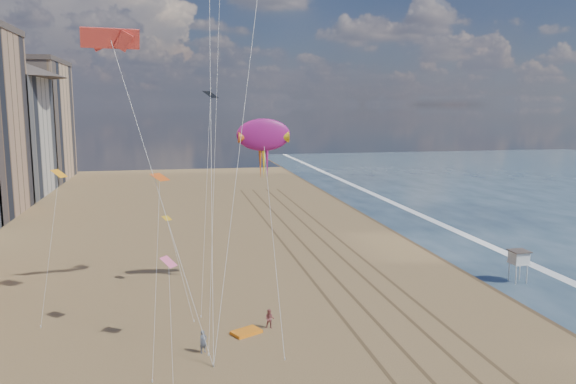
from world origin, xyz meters
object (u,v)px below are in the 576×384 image
(lifeguard_stand, at_px, (519,258))
(grounded_kite, at_px, (246,332))
(kite_flyer_a, at_px, (203,342))
(show_kite, at_px, (264,135))
(kite_flyer_b, at_px, (270,319))

(lifeguard_stand, height_order, grounded_kite, lifeguard_stand)
(lifeguard_stand, bearing_deg, kite_flyer_a, -162.29)
(grounded_kite, distance_m, kite_flyer_a, 4.32)
(show_kite, relative_size, kite_flyer_a, 12.70)
(grounded_kite, bearing_deg, lifeguard_stand, -12.49)
(kite_flyer_a, relative_size, kite_flyer_b, 1.05)
(kite_flyer_b, bearing_deg, show_kite, 101.50)
(kite_flyer_a, height_order, kite_flyer_b, kite_flyer_a)
(show_kite, relative_size, kite_flyer_b, 13.32)
(grounded_kite, bearing_deg, kite_flyer_b, -9.08)
(lifeguard_stand, relative_size, kite_flyer_a, 1.95)
(kite_flyer_a, bearing_deg, kite_flyer_b, 0.84)
(show_kite, bearing_deg, grounded_kite, -106.26)
(grounded_kite, height_order, show_kite, show_kite)
(show_kite, xyz_separation_m, kite_flyer_a, (-6.39, -13.17, -13.43))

